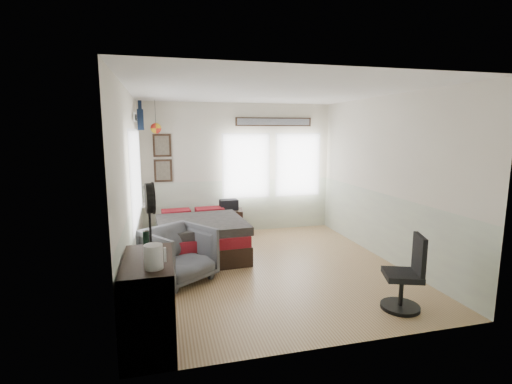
% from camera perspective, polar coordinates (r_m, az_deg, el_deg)
% --- Properties ---
extents(ground_plane, '(4.00, 4.50, 0.01)m').
position_cam_1_polar(ground_plane, '(5.98, 1.91, -11.57)').
color(ground_plane, olive).
extents(room_shell, '(4.02, 4.52, 2.71)m').
position_cam_1_polar(room_shell, '(5.77, 0.74, 4.21)').
color(room_shell, beige).
rests_on(room_shell, ground_plane).
extents(wall_decor, '(3.55, 1.32, 1.44)m').
position_cam_1_polar(wall_decor, '(7.33, -10.80, 8.97)').
color(wall_decor, '#372214').
rests_on(wall_decor, room_shell).
extents(bed, '(1.52, 2.04, 0.63)m').
position_cam_1_polar(bed, '(6.65, -8.65, -6.65)').
color(bed, black).
rests_on(bed, ground_plane).
extents(dresser, '(0.48, 1.00, 0.90)m').
position_cam_1_polar(dresser, '(3.98, -16.05, -15.99)').
color(dresser, black).
rests_on(dresser, ground_plane).
extents(armchair, '(1.17, 1.18, 0.78)m').
position_cam_1_polar(armchair, '(5.48, -11.78, -9.35)').
color(armchair, '#545454').
rests_on(armchair, ground_plane).
extents(nightstand, '(0.62, 0.53, 0.55)m').
position_cam_1_polar(nightstand, '(7.61, -4.18, -4.77)').
color(nightstand, black).
rests_on(nightstand, ground_plane).
extents(task_chair, '(0.53, 0.53, 0.92)m').
position_cam_1_polar(task_chair, '(4.90, 22.13, -12.34)').
color(task_chair, black).
rests_on(task_chair, ground_plane).
extents(kettle, '(0.20, 0.17, 0.22)m').
position_cam_1_polar(kettle, '(3.51, -15.46, -9.58)').
color(kettle, silver).
rests_on(kettle, dresser).
extents(bottle, '(0.06, 0.06, 0.25)m').
position_cam_1_polar(bottle, '(3.89, -16.52, -7.55)').
color(bottle, black).
rests_on(bottle, dresser).
extents(stand_fan, '(0.11, 0.31, 0.75)m').
position_cam_1_polar(stand_fan, '(3.67, -15.99, -1.14)').
color(stand_fan, black).
rests_on(stand_fan, dresser).
extents(black_bag, '(0.37, 0.25, 0.21)m').
position_cam_1_polar(black_bag, '(7.52, -4.21, -1.96)').
color(black_bag, black).
rests_on(black_bag, nightstand).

